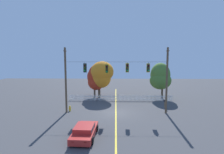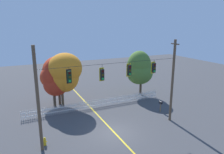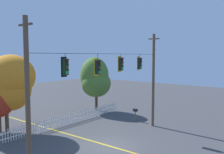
% 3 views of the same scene
% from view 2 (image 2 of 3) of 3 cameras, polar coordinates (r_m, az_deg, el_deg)
% --- Properties ---
extents(ground, '(80.00, 80.00, 0.00)m').
position_cam_2_polar(ground, '(20.72, 0.70, -14.83)').
color(ground, '#424244').
extents(lane_centerline_stripe, '(0.16, 36.00, 0.01)m').
position_cam_2_polar(lane_centerline_stripe, '(20.71, 0.70, -14.82)').
color(lane_centerline_stripe, gold).
rests_on(lane_centerline_stripe, ground).
extents(signal_support_span, '(13.41, 1.10, 8.57)m').
position_cam_2_polar(signal_support_span, '(18.98, 0.74, -3.22)').
color(signal_support_span, brown).
rests_on(signal_support_span, ground).
extents(traffic_signal_northbound_secondary, '(0.43, 0.38, 1.38)m').
position_cam_2_polar(traffic_signal_northbound_secondary, '(17.26, -11.45, 0.11)').
color(traffic_signal_northbound_secondary, black).
extents(traffic_signal_northbound_primary, '(0.43, 0.38, 1.51)m').
position_cam_2_polar(traffic_signal_northbound_primary, '(18.14, -2.66, 0.66)').
color(traffic_signal_northbound_primary, black).
extents(traffic_signal_eastbound_side, '(0.43, 0.38, 1.37)m').
position_cam_2_polar(traffic_signal_eastbound_side, '(19.24, 4.68, 1.86)').
color(traffic_signal_eastbound_side, black).
extents(traffic_signal_westbound_side, '(0.43, 0.38, 1.36)m').
position_cam_2_polar(traffic_signal_westbound_side, '(20.69, 11.21, 2.47)').
color(traffic_signal_westbound_side, black).
extents(white_picket_fence, '(17.49, 0.06, 1.04)m').
position_cam_2_polar(white_picket_fence, '(26.25, -3.97, -7.10)').
color(white_picket_fence, white).
rests_on(white_picket_fence, ground).
extents(autumn_maple_near_fence, '(3.14, 2.73, 6.03)m').
position_cam_2_polar(autumn_maple_near_fence, '(26.52, -15.17, -0.45)').
color(autumn_maple_near_fence, '#473828').
rests_on(autumn_maple_near_fence, ground).
extents(autumn_maple_mid, '(4.03, 3.38, 6.13)m').
position_cam_2_polar(autumn_maple_mid, '(27.42, -14.73, 0.85)').
color(autumn_maple_mid, brown).
rests_on(autumn_maple_mid, ground).
extents(autumn_oak_far_east, '(4.12, 3.88, 6.69)m').
position_cam_2_polar(autumn_oak_far_east, '(26.16, -12.67, 1.27)').
color(autumn_oak_far_east, brown).
rests_on(autumn_oak_far_east, ground).
extents(autumn_maple_far_west, '(3.76, 3.53, 6.41)m').
position_cam_2_polar(autumn_maple_far_west, '(29.95, 7.43, 2.10)').
color(autumn_maple_far_west, '#473828').
rests_on(autumn_maple_far_west, ground).
extents(fire_hydrant, '(0.38, 0.22, 0.75)m').
position_cam_2_polar(fire_hydrant, '(19.56, -17.70, -16.23)').
color(fire_hydrant, gold).
rests_on(fire_hydrant, ground).
extents(roadside_mailbox, '(0.25, 0.44, 1.30)m').
position_cam_2_polar(roadside_mailbox, '(25.42, 13.00, -6.90)').
color(roadside_mailbox, brown).
rests_on(roadside_mailbox, ground).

